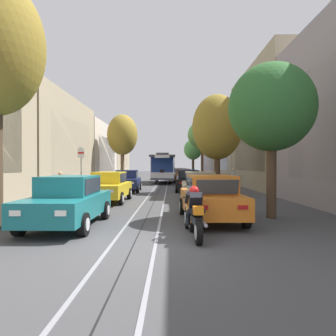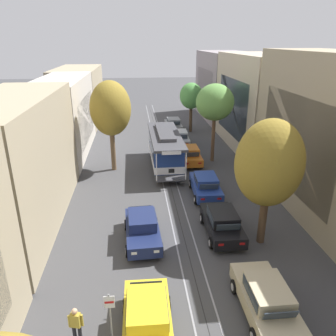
{
  "view_description": "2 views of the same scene",
  "coord_description": "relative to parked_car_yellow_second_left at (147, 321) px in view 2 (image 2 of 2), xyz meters",
  "views": [
    {
      "loc": [
        0.9,
        -6.95,
        1.9
      ],
      "look_at": [
        0.58,
        26.67,
        1.66
      ],
      "focal_mm": 32.54,
      "sensor_mm": 36.0,
      "label": 1
    },
    {
      "loc": [
        -2.57,
        -0.34,
        10.61
      ],
      "look_at": [
        0.0,
        24.78,
        0.79
      ],
      "focal_mm": 35.32,
      "sensor_mm": 36.0,
      "label": 2
    }
  ],
  "objects": [
    {
      "name": "cable_car_trolley",
      "position": [
        2.38,
        18.32,
        0.86
      ],
      "size": [
        2.64,
        9.15,
        3.28
      ],
      "color": "navy",
      "rests_on": "ground"
    },
    {
      "name": "parked_car_blue_fourth_right",
      "position": [
        4.73,
        11.96,
        0.0
      ],
      "size": [
        2.1,
        4.4,
        1.58
      ],
      "color": "#233D93",
      "rests_on": "ground"
    },
    {
      "name": "parked_car_black_mid_right",
      "position": [
        4.6,
        6.73,
        0.0
      ],
      "size": [
        2.05,
        4.38,
        1.58
      ],
      "color": "black",
      "rests_on": "ground"
    },
    {
      "name": "parked_car_orange_fifth_right",
      "position": [
        4.68,
        18.77,
        0.0
      ],
      "size": [
        2.01,
        4.36,
        1.58
      ],
      "color": "orange",
      "rests_on": "ground"
    },
    {
      "name": "street_tree_kerb_right_second",
      "position": [
        6.61,
        5.82,
        3.86
      ],
      "size": [
        3.59,
        3.14,
        7.03
      ],
      "color": "#4C3826",
      "rests_on": "ground"
    },
    {
      "name": "building_facade_left",
      "position": [
        -7.37,
        14.34,
        3.37
      ],
      "size": [
        5.36,
        54.81,
        10.27
      ],
      "color": "tan",
      "rests_on": "ground"
    },
    {
      "name": "parked_car_beige_second_right",
      "position": [
        4.84,
        0.62,
        0.0
      ],
      "size": [
        2.03,
        4.37,
        1.58
      ],
      "color": "#C1B28E",
      "rests_on": "ground"
    },
    {
      "name": "trolley_track_rails",
      "position": [
        2.38,
        16.45,
        -0.79
      ],
      "size": [
        1.14,
        63.11,
        0.01
      ],
      "color": "gray",
      "rests_on": "ground"
    },
    {
      "name": "parked_car_grey_far_right",
      "position": [
        4.56,
        30.49,
        0.0
      ],
      "size": [
        2.02,
        4.37,
        1.58
      ],
      "color": "slate",
      "rests_on": "ground"
    },
    {
      "name": "pedestrian_on_right_pavement",
      "position": [
        -2.61,
        0.04,
        0.11
      ],
      "size": [
        0.55,
        0.31,
        1.61
      ],
      "color": "black",
      "rests_on": "ground"
    },
    {
      "name": "street_tree_kerb_right_fourth",
      "position": [
        6.62,
        29.87,
        3.53
      ],
      "size": [
        2.74,
        2.97,
        5.92
      ],
      "color": "#4C3826",
      "rests_on": "ground"
    },
    {
      "name": "parked_car_yellow_second_left",
      "position": [
        0.0,
        0.0,
        0.0
      ],
      "size": [
        2.05,
        4.38,
        1.58
      ],
      "color": "gold",
      "rests_on": "ground"
    },
    {
      "name": "ground_plane",
      "position": [
        2.38,
        12.94,
        -0.8
      ],
      "size": [
        160.0,
        160.0,
        0.0
      ],
      "primitive_type": "plane",
      "color": "#424244"
    },
    {
      "name": "pedestrian_on_left_pavement",
      "position": [
        9.08,
        11.95,
        0.13
      ],
      "size": [
        0.55,
        0.32,
        1.65
      ],
      "color": "#4C4233",
      "rests_on": "ground"
    },
    {
      "name": "parked_car_navy_mid_left",
      "position": [
        0.0,
        6.56,
        0.0
      ],
      "size": [
        2.12,
        4.41,
        1.58
      ],
      "color": "#19234C",
      "rests_on": "ground"
    },
    {
      "name": "street_tree_kerb_right_mid",
      "position": [
        6.9,
        19.18,
        4.64
      ],
      "size": [
        3.36,
        3.22,
        7.1
      ],
      "color": "brown",
      "rests_on": "ground"
    },
    {
      "name": "street_tree_kerb_left_second",
      "position": [
        -2.14,
        17.85,
        4.54
      ],
      "size": [
        3.37,
        3.54,
        7.63
      ],
      "color": "brown",
      "rests_on": "ground"
    },
    {
      "name": "street_sign_post",
      "position": [
        -1.25,
        -0.76,
        0.97
      ],
      "size": [
        0.36,
        0.07,
        2.86
      ],
      "color": "slate",
      "rests_on": "ground"
    },
    {
      "name": "parked_car_silver_sixth_right",
      "position": [
        4.56,
        24.47,
        0.0
      ],
      "size": [
        2.12,
        4.41,
        1.58
      ],
      "color": "#B7B7BC",
      "rests_on": "ground"
    },
    {
      "name": "building_facade_right",
      "position": [
        12.24,
        17.79,
        3.83
      ],
      "size": [
        5.85,
        54.81,
        10.02
      ],
      "color": "gray",
      "rests_on": "ground"
    }
  ]
}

